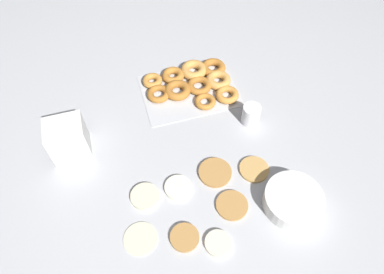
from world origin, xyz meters
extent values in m
plane|color=#B2B5BA|center=(0.00, 0.00, 0.00)|extent=(3.00, 3.00, 0.00)
cylinder|color=#B27F42|center=(-0.11, 0.01, 0.01)|extent=(0.12, 0.12, 0.01)
cylinder|color=beige|center=(0.19, 0.17, 0.00)|extent=(0.11, 0.11, 0.01)
cylinder|color=silver|center=(0.03, 0.03, 0.01)|extent=(0.09, 0.09, 0.01)
cylinder|color=#B27F42|center=(-0.12, 0.15, 0.01)|extent=(0.11, 0.11, 0.01)
cylinder|color=#B27F42|center=(0.06, 0.21, 0.01)|extent=(0.09, 0.09, 0.01)
cylinder|color=beige|center=(0.15, 0.03, 0.01)|extent=(0.10, 0.10, 0.01)
cylinder|color=beige|center=(-0.03, 0.25, 0.01)|extent=(0.08, 0.08, 0.01)
cylinder|color=tan|center=(-0.24, 0.04, 0.01)|extent=(0.10, 0.10, 0.01)
cube|color=silver|center=(-0.13, -0.39, 0.00)|extent=(0.39, 0.29, 0.01)
torus|color=#AD6B28|center=(-0.26, -0.47, 0.02)|extent=(0.11, 0.11, 0.03)
torus|color=#D19347|center=(-0.18, -0.48, 0.02)|extent=(0.11, 0.11, 0.04)
torus|color=#B7752D|center=(-0.08, -0.47, 0.02)|extent=(0.09, 0.09, 0.03)
torus|color=#C68438|center=(0.01, -0.47, 0.02)|extent=(0.08, 0.08, 0.03)
torus|color=#D19347|center=(-0.26, -0.39, 0.02)|extent=(0.10, 0.10, 0.03)
torus|color=#AD6B28|center=(-0.17, -0.39, 0.02)|extent=(0.10, 0.10, 0.03)
torus|color=#AD6B28|center=(-0.08, -0.39, 0.02)|extent=(0.11, 0.11, 0.03)
torus|color=#AD6B28|center=(0.00, -0.39, 0.02)|extent=(0.09, 0.09, 0.03)
torus|color=#C68438|center=(-0.27, -0.31, 0.02)|extent=(0.09, 0.09, 0.03)
torus|color=#B7752D|center=(-0.17, -0.30, 0.02)|extent=(0.08, 0.08, 0.02)
cylinder|color=white|center=(-0.31, 0.20, 0.03)|extent=(0.19, 0.19, 0.06)
cube|color=white|center=(0.36, -0.23, 0.01)|extent=(0.13, 0.11, 0.02)
cube|color=white|center=(0.36, -0.23, 0.04)|extent=(0.13, 0.11, 0.02)
cube|color=white|center=(0.36, -0.23, 0.06)|extent=(0.13, 0.11, 0.02)
cube|color=white|center=(0.36, -0.23, 0.08)|extent=(0.13, 0.11, 0.02)
cube|color=white|center=(0.36, -0.23, 0.11)|extent=(0.13, 0.11, 0.02)
cube|color=white|center=(0.36, -0.23, 0.13)|extent=(0.13, 0.11, 0.02)
cylinder|color=white|center=(-0.31, -0.17, 0.04)|extent=(0.07, 0.07, 0.08)
camera|label=1|loc=(0.14, 0.56, 1.05)|focal=32.00mm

